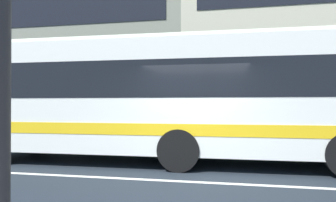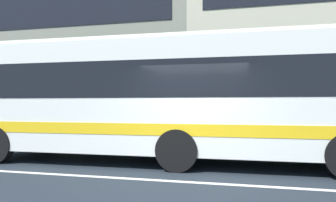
{
  "view_description": "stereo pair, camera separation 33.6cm",
  "coord_description": "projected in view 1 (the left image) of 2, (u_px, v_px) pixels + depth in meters",
  "views": [
    {
      "loc": [
        1.02,
        -6.72,
        1.58
      ],
      "look_at": [
        -0.84,
        1.89,
        1.67
      ],
      "focal_mm": 35.6,
      "sensor_mm": 36.0,
      "label": 1
    },
    {
      "loc": [
        1.34,
        -6.64,
        1.58
      ],
      "look_at": [
        -0.84,
        1.89,
        1.67
      ],
      "focal_mm": 35.6,
      "sensor_mm": 36.0,
      "label": 2
    }
  ],
  "objects": [
    {
      "name": "lane_centre_line",
      "position": [
        189.0,
        182.0,
        6.77
      ],
      "size": [
        60.0,
        0.16,
        0.01
      ],
      "primitive_type": "cube",
      "color": "silver",
      "rests_on": "ground_plane"
    },
    {
      "name": "apartment_block_left",
      "position": [
        67.0,
        43.0,
        23.69
      ],
      "size": [
        18.5,
        11.56,
        11.95
      ],
      "color": "gray",
      "rests_on": "ground_plane"
    },
    {
      "name": "hedge_row_far",
      "position": [
        270.0,
        135.0,
        11.64
      ],
      "size": [
        13.52,
        1.1,
        1.01
      ],
      "primitive_type": "cube",
      "color": "#295622",
      "rests_on": "ground_plane"
    },
    {
      "name": "ground_plane",
      "position": [
        189.0,
        182.0,
        6.77
      ],
      "size": [
        160.0,
        160.0,
        0.0
      ],
      "primitive_type": "plane",
      "color": "#212830"
    },
    {
      "name": "transit_bus",
      "position": [
        162.0,
        96.0,
        9.04
      ],
      "size": [
        10.69,
        2.69,
        3.3
      ],
      "color": "silver",
      "rests_on": "ground_plane"
    }
  ]
}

